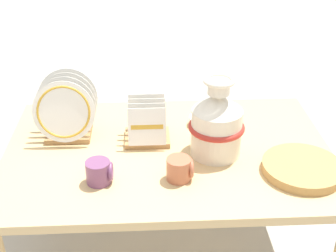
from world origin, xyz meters
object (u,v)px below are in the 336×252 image
(wicker_charger_stack, at_px, (302,168))
(dish_rack_square_plates, at_px, (147,128))
(mug_terracotta_glaze, at_px, (180,169))
(fruit_bowl, at_px, (204,119))
(dish_rack_round_plates, at_px, (66,112))
(ceramic_vase, at_px, (217,123))
(mug_plum_glaze, at_px, (100,172))

(wicker_charger_stack, bearing_deg, dish_rack_square_plates, 155.50)
(mug_terracotta_glaze, height_order, fruit_bowl, mug_terracotta_glaze)
(dish_rack_round_plates, distance_m, dish_rack_square_plates, 0.34)
(ceramic_vase, bearing_deg, dish_rack_round_plates, 165.38)
(dish_rack_round_plates, xyz_separation_m, wicker_charger_stack, (0.92, -0.31, -0.10))
(wicker_charger_stack, bearing_deg, fruit_bowl, 130.71)
(wicker_charger_stack, height_order, mug_terracotta_glaze, mug_terracotta_glaze)
(ceramic_vase, xyz_separation_m, mug_terracotta_glaze, (-0.16, -0.17, -0.10))
(dish_rack_square_plates, xyz_separation_m, wicker_charger_stack, (0.58, -0.27, -0.04))
(mug_plum_glaze, relative_size, fruit_bowl, 0.73)
(wicker_charger_stack, bearing_deg, mug_terracotta_glaze, -177.79)
(mug_plum_glaze, relative_size, mug_terracotta_glaze, 1.00)
(ceramic_vase, relative_size, dish_rack_round_plates, 1.21)
(dish_rack_square_plates, xyz_separation_m, mug_terracotta_glaze, (0.12, -0.28, -0.01))
(ceramic_vase, relative_size, fruit_bowl, 2.41)
(ceramic_vase, height_order, mug_plum_glaze, ceramic_vase)
(ceramic_vase, distance_m, fruit_bowl, 0.26)
(dish_rack_square_plates, distance_m, mug_plum_glaze, 0.34)
(mug_plum_glaze, bearing_deg, dish_rack_square_plates, 58.41)
(ceramic_vase, distance_m, dish_rack_square_plates, 0.31)
(ceramic_vase, relative_size, mug_terracotta_glaze, 3.31)
(ceramic_vase, relative_size, wicker_charger_stack, 1.07)
(ceramic_vase, distance_m, mug_terracotta_glaze, 0.25)
(dish_rack_round_plates, relative_size, wicker_charger_stack, 0.89)
(wicker_charger_stack, bearing_deg, ceramic_vase, 154.19)
(dish_rack_round_plates, relative_size, mug_terracotta_glaze, 2.73)
(wicker_charger_stack, bearing_deg, mug_plum_glaze, -178.35)
(ceramic_vase, relative_size, mug_plum_glaze, 3.31)
(dish_rack_square_plates, bearing_deg, mug_plum_glaze, -121.59)
(mug_plum_glaze, height_order, fruit_bowl, mug_plum_glaze)
(dish_rack_round_plates, relative_size, fruit_bowl, 1.99)
(dish_rack_round_plates, bearing_deg, ceramic_vase, -14.62)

